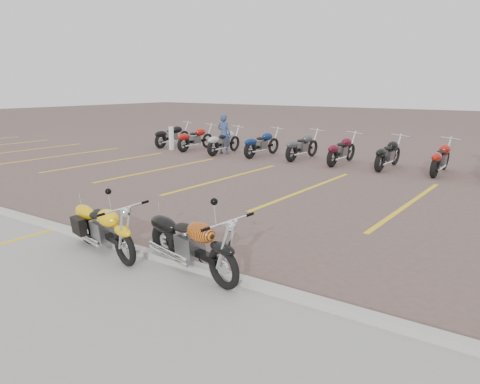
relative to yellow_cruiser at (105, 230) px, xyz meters
The scene contains 8 objects.
ground 2.36m from the yellow_cruiser, 78.56° to the left, with size 100.00×100.00×0.00m, color brown.
curb 0.64m from the yellow_cruiser, 30.99° to the left, with size 60.00×0.18×0.12m, color #ADAAA3.
parking_stripes 6.31m from the yellow_cruiser, 85.80° to the left, with size 38.00×5.50×0.01m, color yellow, non-canonical shape.
yellow_cruiser is the anchor object (origin of this frame).
flame_cruiser 1.72m from the yellow_cruiser, ahead, with size 2.08×0.63×0.87m.
person_a 11.74m from the yellow_cruiser, 117.57° to the left, with size 0.59×0.39×1.61m, color navy.
bollard 12.84m from the yellow_cruiser, 128.61° to the left, with size 0.15×0.15×1.00m, color silver.
bg_bike_row 10.68m from the yellow_cruiser, 83.73° to the left, with size 20.55×2.03×1.10m.
Camera 1 is at (5.63, -7.00, 2.74)m, focal length 35.00 mm.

